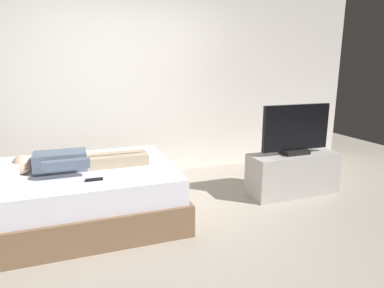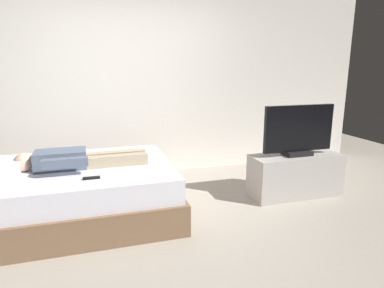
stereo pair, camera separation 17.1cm
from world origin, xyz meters
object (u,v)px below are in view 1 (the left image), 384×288
object	(u,v)px
bed	(74,195)
tv_stand	(293,174)
tv	(296,130)
remote	(94,179)
person	(75,161)

from	to	relation	value
bed	tv_stand	bearing A→B (deg)	-3.06
tv	remote	bearing A→B (deg)	-172.80
person	tv_stand	world-z (taller)	person
person	bed	bearing A→B (deg)	141.52
remote	tv	world-z (taller)	tv
tv_stand	tv	size ratio (longest dim) A/B	1.25
tv_stand	tv	world-z (taller)	tv
remote	tv_stand	size ratio (longest dim) A/B	0.14
bed	person	world-z (taller)	person
person	remote	bearing A→B (deg)	-69.53
tv	person	bearing A→B (deg)	177.43
person	tv	size ratio (longest dim) A/B	1.43
bed	tv	xyz separation A→B (m)	(2.50, -0.13, 0.52)
bed	tv_stand	size ratio (longest dim) A/B	1.84
bed	remote	distance (m)	0.54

